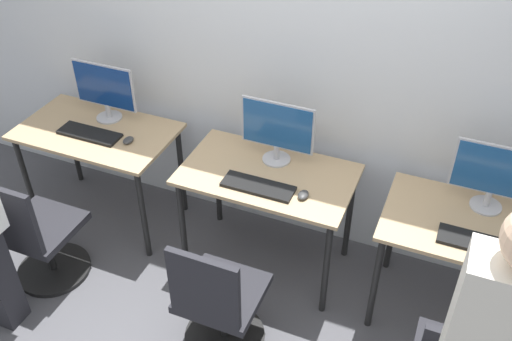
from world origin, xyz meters
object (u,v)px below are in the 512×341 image
at_px(mouse_left, 128,140).
at_px(mouse_center, 303,195).
at_px(keyboard_center, 258,186).
at_px(office_chair_center, 219,306).
at_px(office_chair_left, 38,239).
at_px(keyboard_right, 480,243).
at_px(monitor_left, 105,90).
at_px(keyboard_left, 90,134).
at_px(monitor_right, 495,175).
at_px(monitor_center, 277,130).

bearing_deg(mouse_left, mouse_center, -4.28).
xyz_separation_m(keyboard_center, office_chair_center, (0.01, -0.59, -0.42)).
distance_m(office_chair_left, keyboard_right, 2.63).
bearing_deg(monitor_left, mouse_left, -35.84).
height_order(keyboard_center, keyboard_right, same).
distance_m(keyboard_left, keyboard_right, 2.51).
distance_m(mouse_center, monitor_right, 1.05).
distance_m(monitor_center, keyboard_center, 0.37).
bearing_deg(office_chair_center, mouse_left, 144.21).
height_order(monitor_left, keyboard_right, monitor_left).
distance_m(monitor_right, keyboard_right, 0.39).
height_order(monitor_center, monitor_right, same).
bearing_deg(monitor_right, monitor_center, -178.48).
distance_m(keyboard_left, monitor_center, 1.29).
relative_size(office_chair_left, keyboard_center, 1.99).
distance_m(mouse_left, office_chair_left, 0.84).
relative_size(office_chair_left, monitor_right, 1.87).
bearing_deg(keyboard_right, monitor_right, 90.00).
xyz_separation_m(office_chair_left, office_chair_center, (1.29, -0.05, 0.00)).
xyz_separation_m(mouse_left, office_chair_left, (-0.32, -0.65, -0.43)).
bearing_deg(office_chair_center, monitor_left, 144.20).
xyz_separation_m(keyboard_left, mouse_left, (0.29, 0.03, 0.01)).
bearing_deg(mouse_center, mouse_left, 175.72).
relative_size(keyboard_center, mouse_center, 4.83).
distance_m(mouse_left, keyboard_right, 2.22).
relative_size(mouse_left, keyboard_right, 0.21).
height_order(keyboard_left, monitor_center, monitor_center).
xyz_separation_m(mouse_left, mouse_center, (1.24, -0.09, 0.00)).
distance_m(monitor_center, mouse_center, 0.44).
bearing_deg(keyboard_left, keyboard_right, -1.84).
relative_size(mouse_left, monitor_center, 0.19).
relative_size(keyboard_center, office_chair_center, 0.50).
relative_size(monitor_center, keyboard_right, 1.06).
xyz_separation_m(monitor_left, mouse_left, (0.29, -0.21, -0.21)).
height_order(monitor_center, mouse_center, monitor_center).
relative_size(keyboard_left, office_chair_left, 0.50).
bearing_deg(office_chair_left, monitor_center, 33.29).
bearing_deg(monitor_left, keyboard_right, -7.12).
relative_size(mouse_center, keyboard_right, 0.21).
height_order(monitor_left, mouse_center, monitor_left).
xyz_separation_m(monitor_center, monitor_right, (1.25, 0.03, 0.00)).
relative_size(office_chair_left, monitor_center, 1.87).
xyz_separation_m(mouse_left, keyboard_center, (0.97, -0.11, -0.01)).
distance_m(office_chair_left, mouse_center, 1.71).
distance_m(monitor_left, keyboard_left, 0.32).
xyz_separation_m(office_chair_left, monitor_right, (2.54, 0.88, 0.63)).
xyz_separation_m(monitor_left, monitor_right, (2.51, 0.02, 0.00)).
bearing_deg(monitor_center, mouse_center, -46.10).
bearing_deg(keyboard_right, keyboard_left, 178.16).
bearing_deg(office_chair_center, monitor_center, 90.33).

